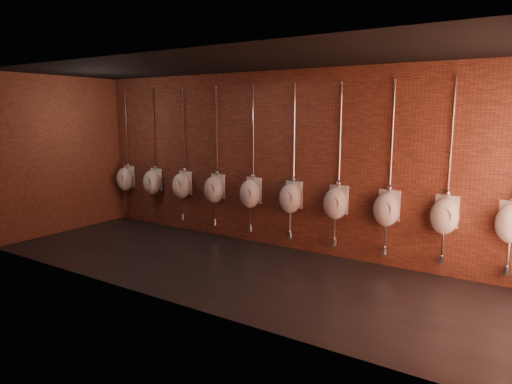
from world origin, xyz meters
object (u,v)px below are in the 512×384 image
urinal_4 (250,193)px  urinal_9 (511,223)px  urinal_3 (214,189)px  urinal_6 (336,203)px  urinal_7 (387,209)px  urinal_1 (152,182)px  urinal_2 (182,185)px  urinal_0 (125,179)px  urinal_5 (291,198)px  urinal_8 (445,215)px

urinal_4 → urinal_9: same height
urinal_3 → urinal_4: same height
urinal_6 → urinal_7: size_ratio=1.00×
urinal_1 → urinal_9: bearing=0.0°
urinal_2 → urinal_9: (6.02, 0.00, 0.00)m
urinal_3 → urinal_6: size_ratio=1.00×
urinal_7 → urinal_3: bearing=180.0°
urinal_4 → urinal_9: size_ratio=1.00×
urinal_0 → urinal_9: same height
urinal_1 → urinal_4: bearing=0.0°
urinal_1 → urinal_0: bearing=180.0°
urinal_5 → urinal_0: bearing=180.0°
urinal_1 → urinal_7: same height
urinal_3 → urinal_8: 4.30m
urinal_0 → urinal_8: (6.88, 0.00, 0.00)m
urinal_0 → urinal_7: size_ratio=1.00×
urinal_5 → urinal_2: bearing=180.0°
urinal_8 → urinal_4: bearing=180.0°
urinal_2 → urinal_6: size_ratio=1.00×
urinal_6 → urinal_8: 1.72m
urinal_6 → urinal_5: bearing=180.0°
urinal_4 → urinal_5: size_ratio=1.00×
urinal_0 → urinal_2: same height
urinal_4 → urinal_3: bearing=180.0°
urinal_1 → urinal_3: (1.72, 0.00, 0.00)m
urinal_1 → urinal_2: 0.86m
urinal_2 → urinal_4: same height
urinal_2 → urinal_3: 0.86m
urinal_1 → urinal_6: (4.30, 0.00, 0.00)m
urinal_5 → urinal_8: size_ratio=1.00×
urinal_1 → urinal_5: (3.44, 0.00, 0.00)m
urinal_2 → urinal_7: same height
urinal_3 → urinal_5: bearing=0.0°
urinal_7 → urinal_9: bearing=0.0°
urinal_3 → urinal_9: size_ratio=1.00×
urinal_3 → urinal_7: same height
urinal_0 → urinal_6: (5.16, 0.00, 0.00)m
urinal_3 → urinal_2: bearing=180.0°
urinal_8 → urinal_2: bearing=180.0°
urinal_3 → urinal_8: bearing=0.0°
urinal_0 → urinal_3: 2.58m
urinal_5 → urinal_9: same height
urinal_1 → urinal_3: 1.72m
urinal_0 → urinal_8: bearing=0.0°
urinal_0 → urinal_1: 0.86m
urinal_3 → urinal_4: bearing=0.0°
urinal_9 → urinal_7: bearing=180.0°
urinal_5 → urinal_7: 1.72m
urinal_2 → urinal_4: 1.72m
urinal_4 → urinal_8: (3.44, 0.00, 0.00)m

